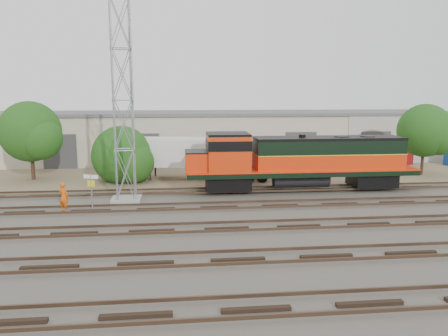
{
  "coord_description": "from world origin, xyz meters",
  "views": [
    {
      "loc": [
        -2.52,
        -25.54,
        7.27
      ],
      "look_at": [
        0.59,
        4.0,
        2.2
      ],
      "focal_mm": 35.0,
      "sensor_mm": 36.0,
      "label": 1
    }
  ],
  "objects": [
    {
      "name": "tree_east",
      "position": [
        19.63,
        11.13,
        3.9
      ],
      "size": [
        4.97,
        4.73,
        6.39
      ],
      "color": "#382619",
      "rests_on": "ground"
    },
    {
      "name": "tracks",
      "position": [
        0.0,
        -3.0,
        0.08
      ],
      "size": [
        80.0,
        20.4,
        0.28
      ],
      "color": "black",
      "rests_on": "ground"
    },
    {
      "name": "warehouse",
      "position": [
        0.04,
        22.98,
        2.65
      ],
      "size": [
        58.4,
        10.4,
        5.3
      ],
      "color": "beige",
      "rests_on": "ground"
    },
    {
      "name": "worker",
      "position": [
        -9.67,
        1.77,
        0.93
      ],
      "size": [
        0.81,
        0.72,
        1.87
      ],
      "primitive_type": "imported",
      "rotation": [
        0.0,
        0.0,
        2.65
      ],
      "color": "#DD570C",
      "rests_on": "ground"
    },
    {
      "name": "dumpster_red",
      "position": [
        20.67,
        17.08,
        0.7
      ],
      "size": [
        1.94,
        1.89,
        1.4
      ],
      "primitive_type": "cube",
      "rotation": [
        0.0,
        0.0,
        0.42
      ],
      "color": "maroon",
      "rests_on": "ground"
    },
    {
      "name": "sign_post",
      "position": [
        -7.94,
        1.63,
        1.66
      ],
      "size": [
        0.94,
        0.33,
        2.37
      ],
      "color": "gray",
      "rests_on": "ground"
    },
    {
      "name": "tree_west",
      "position": [
        -14.64,
        12.41,
        3.99
      ],
      "size": [
        5.36,
        5.1,
        6.68
      ],
      "color": "#382619",
      "rests_on": "ground"
    },
    {
      "name": "dirt_strip",
      "position": [
        0.0,
        15.0,
        0.01
      ],
      "size": [
        80.0,
        16.0,
        0.02
      ],
      "primitive_type": "cube",
      "color": "#726047",
      "rests_on": "ground"
    },
    {
      "name": "semi_trailer",
      "position": [
        -0.16,
        11.19,
        2.23
      ],
      "size": [
        11.73,
        4.51,
        3.54
      ],
      "rotation": [
        0.0,
        0.0,
        -0.2
      ],
      "color": "white",
      "rests_on": "ground"
    },
    {
      "name": "locomotive",
      "position": [
        6.35,
        6.0,
        2.39
      ],
      "size": [
        17.32,
        3.04,
        4.16
      ],
      "color": "black",
      "rests_on": "tracks"
    },
    {
      "name": "ground",
      "position": [
        0.0,
        0.0,
        0.0
      ],
      "size": [
        140.0,
        140.0,
        0.0
      ],
      "primitive_type": "plane",
      "color": "#47423A",
      "rests_on": "ground"
    },
    {
      "name": "signal_tower",
      "position": [
        -6.16,
        4.39,
        6.59
      ],
      "size": [
        1.99,
        1.99,
        13.49
      ],
      "rotation": [
        0.0,
        0.0,
        0.18
      ],
      "color": "gray",
      "rests_on": "ground"
    },
    {
      "name": "tree_mid",
      "position": [
        -6.99,
        10.98,
        2.06
      ],
      "size": [
        5.2,
        4.95,
        4.95
      ],
      "color": "#382619",
      "rests_on": "ground"
    }
  ]
}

